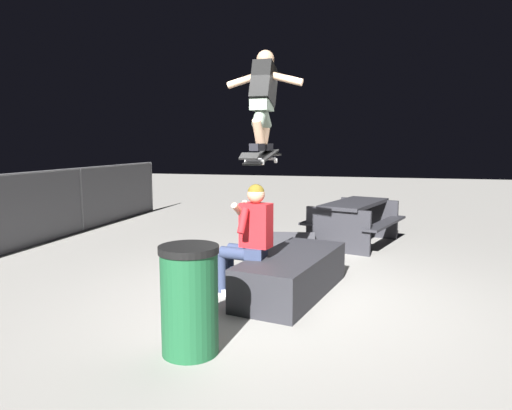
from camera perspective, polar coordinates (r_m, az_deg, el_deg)
ground_plane at (r=5.40m, az=4.31°, el=-11.45°), size 40.00×40.00×0.00m
ledge_box_main at (r=5.50m, az=4.51°, el=-8.49°), size 1.96×1.10×0.48m
person_sitting_on_ledge at (r=5.27m, az=-1.03°, el=-3.70°), size 0.59×0.78×1.31m
skateboard at (r=5.23m, az=0.71°, el=5.92°), size 1.03×0.25×0.16m
skater_airborne at (r=5.31m, az=0.90°, el=13.37°), size 0.62×0.89×1.12m
kicker_ramp at (r=7.15m, az=3.56°, el=-6.12°), size 1.29×1.17×0.42m
picnic_table_back at (r=8.30m, az=12.04°, el=-1.32°), size 2.03×1.79×0.75m
trash_bin at (r=3.98m, az=-8.19°, el=-11.46°), size 0.50×0.50×0.92m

